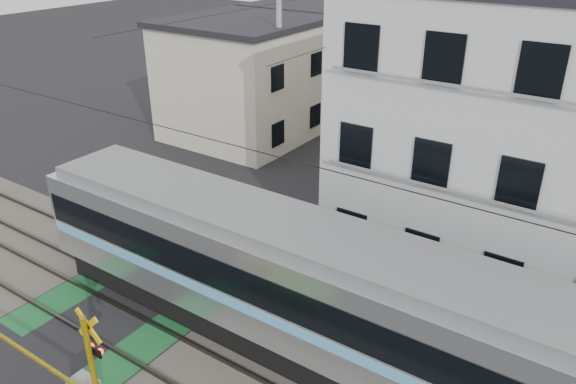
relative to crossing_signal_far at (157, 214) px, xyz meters
The scene contains 9 objects.
ground 4.53m from the crossing_signal_far, 54.71° to the right, with size 120.00×120.00×0.00m, color black.
track_bed 4.53m from the crossing_signal_far, 54.71° to the right, with size 120.00×120.00×0.14m.
crossing_signal_far is the anchor object (origin of this frame).
apartment_block 13.14m from the crossing_signal_far, 27.78° to the left, with size 10.20×8.36×9.30m.
houses_row 22.59m from the crossing_signal_far, 82.74° to the left, with size 22.07×31.35×6.80m.
catenary 9.78m from the crossing_signal_far, 22.86° to the right, with size 60.00×5.04×7.00m.
utility_poles 19.70m from the crossing_signal_far, 85.47° to the left, with size 7.90×42.00×8.00m.
pedestrian 24.68m from the crossing_signal_far, 86.12° to the left, with size 0.67×0.44×1.85m, color black.
weed_patches 5.76m from the crossing_signal_far, 40.76° to the right, with size 10.25×8.80×0.40m.
Camera 1 is at (12.25, -9.18, 10.80)m, focal length 35.00 mm.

